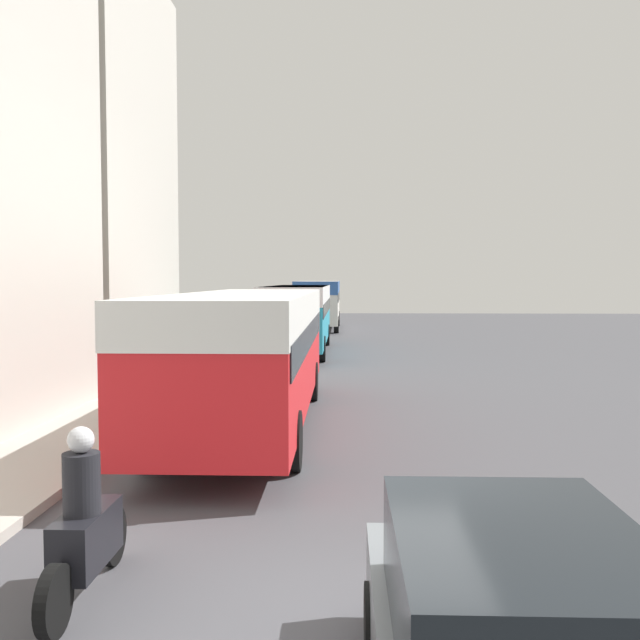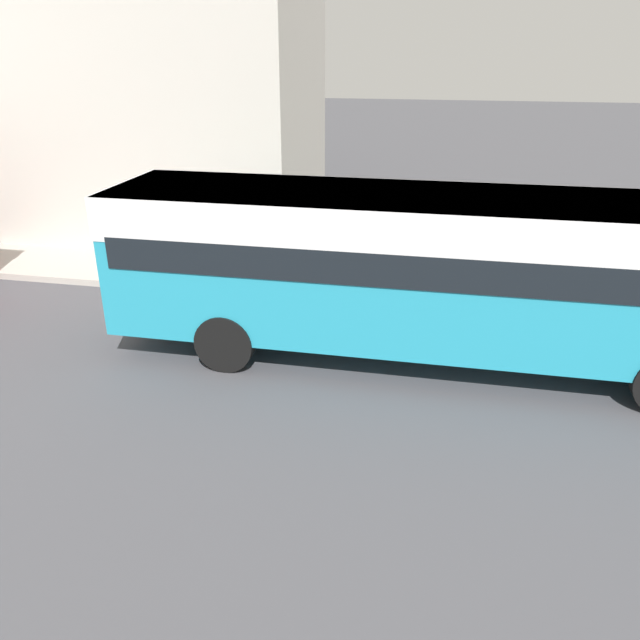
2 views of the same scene
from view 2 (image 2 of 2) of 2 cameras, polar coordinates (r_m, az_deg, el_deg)
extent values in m
cube|color=teal|center=(10.52, 10.90, 4.75)|extent=(2.42, 11.02, 2.37)
cube|color=white|center=(10.29, 11.25, 9.12)|extent=(2.45, 11.08, 0.71)
cube|color=black|center=(10.43, 11.02, 6.29)|extent=(2.47, 10.58, 0.52)
cylinder|color=black|center=(12.45, 26.48, -0.22)|extent=(0.28, 1.00, 1.00)
cylinder|color=black|center=(12.46, -5.26, 2.32)|extent=(0.28, 1.00, 1.00)
cylinder|color=black|center=(10.53, -8.68, -2.05)|extent=(0.28, 1.00, 1.00)
camera|label=1|loc=(31.55, -64.53, 7.05)|focal=40.00mm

